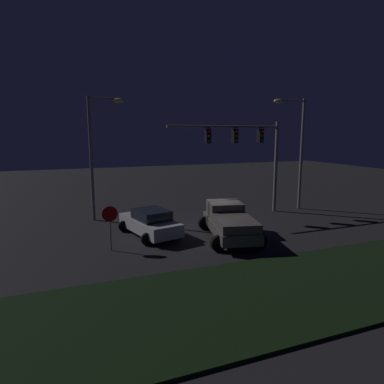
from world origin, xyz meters
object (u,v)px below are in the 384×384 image
at_px(traffic_signal_gantry, 247,145).
at_px(stop_sign, 110,220).
at_px(street_lamp_left, 98,143).
at_px(street_lamp_right, 296,141).
at_px(car_sedan, 150,223).
at_px(pickup_truck, 229,220).

relative_size(traffic_signal_gantry, stop_sign, 3.73).
bearing_deg(stop_sign, traffic_signal_gantry, 23.77).
bearing_deg(street_lamp_left, stop_sign, -92.24).
height_order(traffic_signal_gantry, street_lamp_left, street_lamp_left).
bearing_deg(street_lamp_right, street_lamp_left, 171.87).
bearing_deg(car_sedan, stop_sign, 113.25).
bearing_deg(stop_sign, car_sedan, 36.34).
xyz_separation_m(pickup_truck, traffic_signal_gantry, (3.69, 4.60, 3.90)).
height_order(pickup_truck, car_sedan, pickup_truck).
bearing_deg(pickup_truck, traffic_signal_gantry, -25.25).
xyz_separation_m(traffic_signal_gantry, street_lamp_left, (-9.78, 2.05, 0.13)).
height_order(pickup_truck, street_lamp_right, street_lamp_right).
distance_m(pickup_truck, traffic_signal_gantry, 7.07).
bearing_deg(car_sedan, street_lamp_right, -90.17).
xyz_separation_m(car_sedan, stop_sign, (-2.42, -1.78, 0.82)).
xyz_separation_m(street_lamp_right, stop_sign, (-14.18, -4.48, -3.57)).
distance_m(street_lamp_right, stop_sign, 15.30).
distance_m(street_lamp_left, stop_sign, 7.34).
bearing_deg(pickup_truck, street_lamp_left, 56.01).
bearing_deg(pickup_truck, stop_sign, 101.89).
xyz_separation_m(car_sedan, street_lamp_right, (11.76, 2.70, 4.40)).
distance_m(pickup_truck, stop_sign, 6.38).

